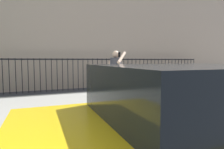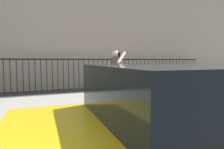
{
  "view_description": "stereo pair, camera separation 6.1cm",
  "coord_description": "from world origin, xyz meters",
  "views": [
    {
      "loc": [
        -3.66,
        -3.44,
        1.5
      ],
      "look_at": [
        -1.38,
        2.11,
        1.05
      ],
      "focal_mm": 30.06,
      "sensor_mm": 36.0,
      "label": 1
    },
    {
      "loc": [
        -3.61,
        -3.46,
        1.5
      ],
      "look_at": [
        -1.38,
        2.11,
        1.05
      ],
      "focal_mm": 30.06,
      "sensor_mm": 36.0,
      "label": 2
    }
  ],
  "objects": [
    {
      "name": "ground_plane",
      "position": [
        0.0,
        0.0,
        0.0
      ],
      "size": [
        60.0,
        60.0,
        0.0
      ],
      "primitive_type": "plane",
      "color": "#333338"
    },
    {
      "name": "street_bench",
      "position": [
        3.9,
        3.02,
        0.65
      ],
      "size": [
        1.6,
        0.45,
        0.95
      ],
      "color": "brown",
      "rests_on": "sidewalk"
    },
    {
      "name": "building_facade",
      "position": [
        0.0,
        8.5,
        5.3
      ],
      "size": [
        28.0,
        4.0,
        10.6
      ],
      "primitive_type": "cube",
      "color": "tan",
      "rests_on": "ground"
    },
    {
      "name": "iron_fence",
      "position": [
        0.0,
        5.9,
        1.02
      ],
      "size": [
        12.03,
        0.04,
        1.6
      ],
      "color": "black",
      "rests_on": "ground"
    },
    {
      "name": "pedestrian_on_phone",
      "position": [
        -1.39,
        1.83,
        1.1
      ],
      "size": [
        0.65,
        0.7,
        1.64
      ],
      "color": "beige",
      "rests_on": "sidewalk"
    },
    {
      "name": "taxi_yellow",
      "position": [
        -1.91,
        -1.89,
        0.7
      ],
      "size": [
        4.24,
        1.93,
        1.45
      ],
      "color": "yellow",
      "rests_on": "ground"
    },
    {
      "name": "sidewalk",
      "position": [
        0.0,
        2.2,
        0.07
      ],
      "size": [
        28.0,
        4.4,
        0.15
      ],
      "primitive_type": "cube",
      "color": "#9E9B93",
      "rests_on": "ground"
    }
  ]
}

